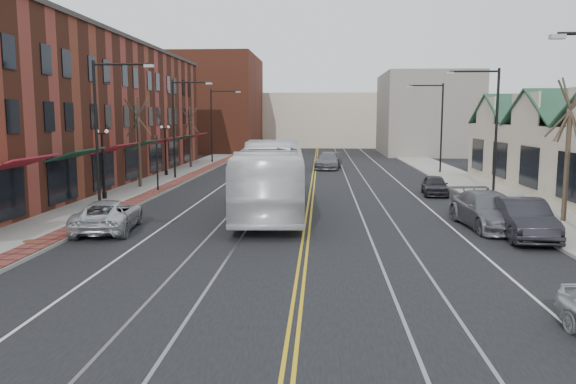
# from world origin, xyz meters

# --- Properties ---
(ground) EXTENTS (160.00, 160.00, 0.00)m
(ground) POSITION_xyz_m (0.00, 0.00, 0.00)
(ground) COLOR black
(ground) RESTS_ON ground
(sidewalk_left) EXTENTS (4.00, 120.00, 0.15)m
(sidewalk_left) POSITION_xyz_m (-12.00, 20.00, 0.07)
(sidewalk_left) COLOR gray
(sidewalk_left) RESTS_ON ground
(sidewalk_right) EXTENTS (4.00, 120.00, 0.15)m
(sidewalk_right) POSITION_xyz_m (12.00, 20.00, 0.07)
(sidewalk_right) COLOR gray
(sidewalk_right) RESTS_ON ground
(building_left) EXTENTS (10.00, 50.00, 11.00)m
(building_left) POSITION_xyz_m (-19.00, 27.00, 5.50)
(building_left) COLOR brown
(building_left) RESTS_ON ground
(backdrop_left) EXTENTS (14.00, 18.00, 14.00)m
(backdrop_left) POSITION_xyz_m (-16.00, 70.00, 7.00)
(backdrop_left) COLOR brown
(backdrop_left) RESTS_ON ground
(backdrop_mid) EXTENTS (22.00, 14.00, 9.00)m
(backdrop_mid) POSITION_xyz_m (0.00, 85.00, 4.50)
(backdrop_mid) COLOR tan
(backdrop_mid) RESTS_ON ground
(backdrop_right) EXTENTS (12.00, 16.00, 11.00)m
(backdrop_right) POSITION_xyz_m (15.00, 65.00, 5.50)
(backdrop_right) COLOR slate
(backdrop_right) RESTS_ON ground
(streetlight_l_1) EXTENTS (3.33, 0.25, 8.00)m
(streetlight_l_1) POSITION_xyz_m (-11.05, 16.00, 5.03)
(streetlight_l_1) COLOR black
(streetlight_l_1) RESTS_ON sidewalk_left
(streetlight_l_2) EXTENTS (3.33, 0.25, 8.00)m
(streetlight_l_2) POSITION_xyz_m (-11.05, 32.00, 5.03)
(streetlight_l_2) COLOR black
(streetlight_l_2) RESTS_ON sidewalk_left
(streetlight_l_3) EXTENTS (3.33, 0.25, 8.00)m
(streetlight_l_3) POSITION_xyz_m (-11.05, 48.00, 5.03)
(streetlight_l_3) COLOR black
(streetlight_l_3) RESTS_ON sidewalk_left
(streetlight_r_1) EXTENTS (3.33, 0.25, 8.00)m
(streetlight_r_1) POSITION_xyz_m (11.05, 22.00, 5.03)
(streetlight_r_1) COLOR black
(streetlight_r_1) RESTS_ON sidewalk_right
(streetlight_r_2) EXTENTS (3.33, 0.25, 8.00)m
(streetlight_r_2) POSITION_xyz_m (11.05, 38.00, 5.03)
(streetlight_r_2) COLOR black
(streetlight_r_2) RESTS_ON sidewalk_right
(lamppost_l_2) EXTENTS (0.84, 0.28, 4.27)m
(lamppost_l_2) POSITION_xyz_m (-12.80, 20.00, 2.20)
(lamppost_l_2) COLOR black
(lamppost_l_2) RESTS_ON sidewalk_left
(lamppost_l_3) EXTENTS (0.84, 0.28, 4.27)m
(lamppost_l_3) POSITION_xyz_m (-12.80, 34.00, 2.20)
(lamppost_l_3) COLOR black
(lamppost_l_3) RESTS_ON sidewalk_left
(tree_left_near) EXTENTS (1.78, 1.37, 6.48)m
(tree_left_near) POSITION_xyz_m (-12.50, 26.00, 3.51)
(tree_left_near) COLOR #382B21
(tree_left_near) RESTS_ON sidewalk_left
(tree_left_far) EXTENTS (1.66, 1.28, 6.02)m
(tree_left_far) POSITION_xyz_m (-12.50, 42.00, 3.28)
(tree_left_far) COLOR #382B21
(tree_left_far) RESTS_ON sidewalk_left
(tree_right_mid) EXTENTS (1.90, 1.46, 6.93)m
(tree_right_mid) POSITION_xyz_m (12.50, 14.00, 3.75)
(tree_right_mid) COLOR #382B21
(tree_right_mid) RESTS_ON sidewalk_right
(manhole_far) EXTENTS (0.60, 0.60, 0.02)m
(manhole_far) POSITION_xyz_m (-11.20, 8.00, 0.16)
(manhole_far) COLOR #592D19
(manhole_far) RESTS_ON sidewalk_left
(traffic_signal) EXTENTS (0.18, 0.15, 3.80)m
(traffic_signal) POSITION_xyz_m (-10.60, 24.00, 2.35)
(traffic_signal) COLOR black
(traffic_signal) RESTS_ON sidewalk_left
(transit_bus) EXTENTS (3.95, 14.01, 3.86)m
(transit_bus) POSITION_xyz_m (-2.00, 15.80, 1.93)
(transit_bus) COLOR white
(transit_bus) RESTS_ON ground
(parked_suv) EXTENTS (3.07, 5.49, 1.45)m
(parked_suv) POSITION_xyz_m (-9.05, 10.92, 0.72)
(parked_suv) COLOR silver
(parked_suv) RESTS_ON ground
(parked_car_b) EXTENTS (2.11, 5.26, 1.70)m
(parked_car_b) POSITION_xyz_m (9.30, 10.43, 0.85)
(parked_car_b) COLOR black
(parked_car_b) RESTS_ON ground
(parked_car_c) EXTENTS (2.88, 6.00, 1.69)m
(parked_car_c) POSITION_xyz_m (8.48, 12.65, 0.84)
(parked_car_c) COLOR slate
(parked_car_c) RESTS_ON ground
(parked_car_d) EXTENTS (1.93, 4.04, 1.33)m
(parked_car_d) POSITION_xyz_m (8.18, 23.68, 0.67)
(parked_car_d) COLOR #242228
(parked_car_d) RESTS_ON ground
(distant_car_left) EXTENTS (1.43, 3.95, 1.30)m
(distant_car_left) POSITION_xyz_m (-2.07, 38.21, 0.65)
(distant_car_left) COLOR black
(distant_car_left) RESTS_ON ground
(distant_car_right) EXTENTS (2.98, 5.94, 1.66)m
(distant_car_right) POSITION_xyz_m (1.35, 42.03, 0.83)
(distant_car_right) COLOR slate
(distant_car_right) RESTS_ON ground
(distant_car_far) EXTENTS (1.79, 3.88, 1.29)m
(distant_car_far) POSITION_xyz_m (-7.33, 56.06, 0.64)
(distant_car_far) COLOR #9FA3A6
(distant_car_far) RESTS_ON ground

